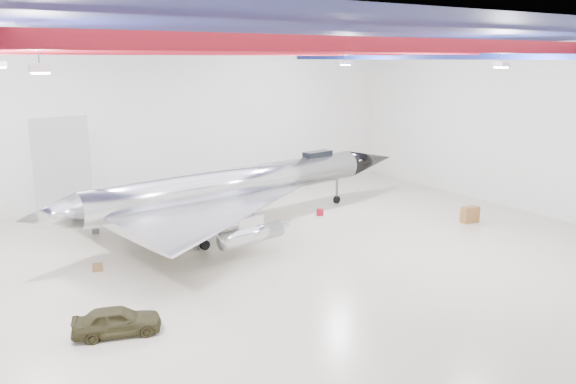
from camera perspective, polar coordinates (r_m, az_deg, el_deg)
floor at (r=28.58m, az=-3.43°, el=-7.01°), size 40.00×40.00×0.00m
wall_back at (r=40.91m, az=-13.56°, el=6.77°), size 40.00×0.00×40.00m
wall_right at (r=40.47m, az=22.44°, el=6.07°), size 0.00×30.00×30.00m
ceiling at (r=26.81m, az=-3.77°, el=15.61°), size 40.00×40.00×0.00m
ceiling_structure at (r=26.79m, az=-3.75°, el=14.16°), size 39.50×29.50×1.08m
jet_aircraft at (r=33.73m, az=-5.34°, el=0.39°), size 26.75×17.55×7.32m
jeep at (r=22.12m, az=-16.99°, el=-12.40°), size 3.42×2.08×1.09m
desk at (r=36.70m, az=18.00°, el=-2.20°), size 1.16×0.69×1.01m
crate_ply at (r=28.74m, az=-18.78°, el=-7.25°), size 0.56×0.48×0.34m
toolbox_red at (r=34.84m, az=-13.80°, el=-3.35°), size 0.45×0.37×0.30m
engine_drum at (r=30.64m, az=-9.18°, el=-5.37°), size 0.48×0.48×0.37m
crate_small at (r=34.77m, az=-18.95°, el=-3.76°), size 0.45×0.40×0.27m
tool_chest at (r=36.64m, az=3.27°, el=-2.05°), size 0.53×0.53×0.42m
oil_barrel at (r=30.21m, az=-12.20°, el=-5.74°), size 0.60×0.49×0.41m
spares_box at (r=38.08m, az=-8.86°, el=-1.63°), size 0.42×0.42×0.37m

